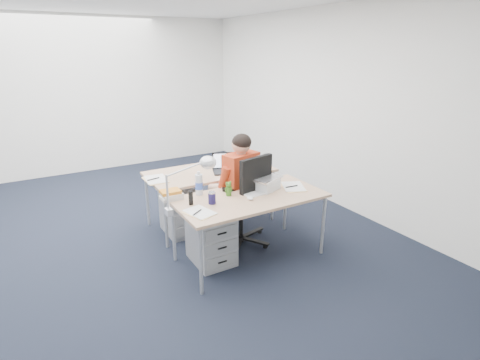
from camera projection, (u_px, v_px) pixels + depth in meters
name	position (u px, v px, depth m)	size (l,w,h in m)	color
floor	(138.00, 251.00, 4.34)	(7.00, 7.00, 0.00)	black
room	(123.00, 101.00, 3.77)	(6.02, 7.02, 2.80)	white
desk_near	(250.00, 200.00, 4.00)	(1.60, 0.80, 0.73)	tan
desk_far	(210.00, 174.00, 4.84)	(1.60, 0.80, 0.73)	tan
office_chair	(243.00, 219.00, 4.43)	(0.84, 0.84, 1.11)	black
seated_person	(233.00, 187.00, 4.44)	(0.50, 0.77, 1.32)	#AE3518
drawer_pedestal_near	(211.00, 238.00, 4.05)	(0.40, 0.50, 0.55)	#A4A6A9
drawer_pedestal_far	(181.00, 212.00, 4.71)	(0.40, 0.50, 0.55)	#A4A6A9
silver_laptop	(266.00, 174.00, 4.12)	(0.34, 0.27, 0.36)	silver
wireless_keyboard	(258.00, 193.00, 4.04)	(0.31, 0.13, 0.02)	white
computer_mouse	(250.00, 198.00, 3.89)	(0.06, 0.10, 0.03)	white
headphones	(230.00, 188.00, 4.18)	(0.22, 0.17, 0.04)	black
can_koozie	(212.00, 198.00, 3.77)	(0.08, 0.08, 0.13)	#1B1645
water_bottle	(199.00, 183.00, 3.99)	(0.08, 0.08, 0.26)	silver
bear_figurine	(229.00, 188.00, 3.98)	(0.09, 0.06, 0.16)	#26661B
book_stack	(171.00, 195.00, 3.89)	(0.22, 0.16, 0.10)	silver
cordless_phone	(191.00, 198.00, 3.74)	(0.04, 0.02, 0.15)	black
papers_left	(199.00, 213.00, 3.57)	(0.21, 0.29, 0.01)	#FDD792
papers_right	(293.00, 187.00, 4.23)	(0.23, 0.33, 0.01)	#FDD792
sunglasses	(267.00, 184.00, 4.29)	(0.11, 0.05, 0.02)	black
desk_lamp	(184.00, 185.00, 3.52)	(0.48, 0.17, 0.54)	silver
dark_laptop	(227.00, 163.00, 4.72)	(0.35, 0.33, 0.25)	black
far_cup	(221.00, 162.00, 5.00)	(0.08, 0.08, 0.11)	white
far_papers	(155.00, 180.00, 4.47)	(0.24, 0.34, 0.01)	white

